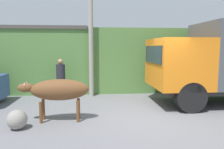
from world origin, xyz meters
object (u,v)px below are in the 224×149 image
Objects in this scene: pedestrian_on_hill at (61,77)px; roadside_rock at (17,120)px; utility_pole at (91,27)px; brown_cow at (58,90)px.

roadside_rock is (-0.67, -3.58, -0.66)m from pedestrian_on_hill.
pedestrian_on_hill reaches higher than roadside_rock.
utility_pole is (1.30, 0.33, 2.12)m from pedestrian_on_hill.
roadside_rock is at bearing -140.12° from brown_cow.
pedestrian_on_hill is 3.70m from roadside_rock.
pedestrian_on_hill is 0.29× the size of utility_pole.
utility_pole is 11.06× the size of roadside_rock.
utility_pole is at bearing 83.10° from brown_cow.
brown_cow is at bearing 83.99° from pedestrian_on_hill.
utility_pole reaches higher than pedestrian_on_hill.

